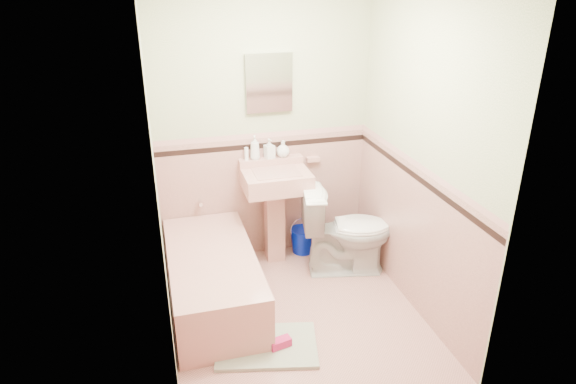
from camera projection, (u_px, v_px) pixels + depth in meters
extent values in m
plane|color=tan|center=(296.00, 314.00, 4.25)|extent=(2.20, 2.20, 0.00)
plane|color=#F4E2C7|center=(264.00, 132.00, 4.72)|extent=(2.50, 0.00, 2.50)
plane|color=#F4E2C7|center=(354.00, 246.00, 2.78)|extent=(2.50, 0.00, 2.50)
plane|color=#F4E2C7|center=(157.00, 188.00, 3.51)|extent=(0.00, 2.50, 2.50)
plane|color=#F4E2C7|center=(420.00, 161.00, 3.99)|extent=(0.00, 2.50, 2.50)
plane|color=tan|center=(265.00, 196.00, 4.97)|extent=(2.00, 0.00, 2.00)
plane|color=tan|center=(347.00, 340.00, 3.05)|extent=(2.00, 0.00, 2.00)
plane|color=tan|center=(168.00, 269.00, 3.77)|extent=(0.00, 2.20, 2.20)
plane|color=tan|center=(411.00, 235.00, 4.25)|extent=(0.00, 2.20, 2.20)
plane|color=black|center=(264.00, 146.00, 4.76)|extent=(2.00, 0.00, 2.00)
plane|color=black|center=(351.00, 265.00, 2.84)|extent=(2.00, 0.00, 2.00)
plane|color=black|center=(161.00, 205.00, 3.56)|extent=(0.00, 2.20, 2.20)
plane|color=black|center=(416.00, 177.00, 4.04)|extent=(0.00, 2.20, 2.20)
plane|color=tan|center=(264.00, 135.00, 4.72)|extent=(2.00, 0.00, 2.00)
plane|color=tan|center=(352.00, 249.00, 2.80)|extent=(2.00, 0.00, 2.00)
plane|color=tan|center=(160.00, 192.00, 3.52)|extent=(0.00, 2.20, 2.20)
plane|color=tan|center=(418.00, 165.00, 4.00)|extent=(0.00, 2.20, 2.20)
cube|color=tan|center=(213.00, 281.00, 4.30)|extent=(0.70, 1.50, 0.45)
cylinder|color=silver|center=(200.00, 202.00, 4.77)|extent=(0.04, 0.12, 0.04)
cylinder|color=silver|center=(272.00, 165.00, 4.76)|extent=(0.02, 0.02, 0.10)
cube|color=white|center=(269.00, 83.00, 4.53)|extent=(0.41, 0.04, 0.52)
cube|color=tan|center=(313.00, 159.00, 4.92)|extent=(0.12, 0.07, 0.04)
imported|color=#B2B2B2|center=(255.00, 148.00, 4.69)|extent=(0.10, 0.10, 0.23)
imported|color=#B2B2B2|center=(269.00, 149.00, 4.74)|extent=(0.10, 0.10, 0.18)
imported|color=#B2B2B2|center=(283.00, 149.00, 4.77)|extent=(0.16, 0.16, 0.16)
cylinder|color=white|center=(246.00, 154.00, 4.70)|extent=(0.05, 0.05, 0.12)
imported|color=white|center=(347.00, 230.00, 4.72)|extent=(0.90, 0.62, 0.84)
cube|color=gray|center=(267.00, 346.00, 3.87)|extent=(0.84, 0.65, 0.03)
cube|color=#BF1E59|center=(280.00, 343.00, 3.83)|extent=(0.18, 0.11, 0.07)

